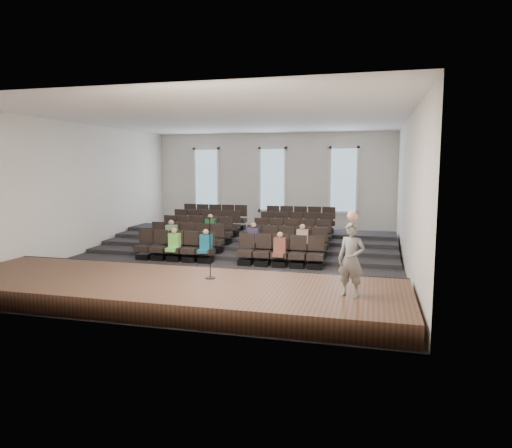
{
  "coord_description": "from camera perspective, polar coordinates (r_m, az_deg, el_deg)",
  "views": [
    {
      "loc": [
        4.92,
        -15.4,
        3.39
      ],
      "look_at": [
        0.82,
        0.5,
        1.28
      ],
      "focal_mm": 32.0,
      "sensor_mm": 36.0,
      "label": 1
    }
  ],
  "objects": [
    {
      "name": "audience",
      "position": [
        16.58,
        -3.67,
        -1.74
      ],
      "size": [
        5.45,
        2.64,
        1.1
      ],
      "color": "#79D956",
      "rests_on": "seating_rows"
    },
    {
      "name": "risers",
      "position": [
        19.48,
        -0.36,
        -2.13
      ],
      "size": [
        11.8,
        4.8,
        0.6
      ],
      "color": "black",
      "rests_on": "ground"
    },
    {
      "name": "mic_stand",
      "position": [
        11.81,
        -5.75,
        -4.51
      ],
      "size": [
        0.27,
        0.27,
        1.6
      ],
      "color": "black",
      "rests_on": "stage"
    },
    {
      "name": "wall_front",
      "position": [
        9.76,
        -15.89,
        1.8
      ],
      "size": [
        12.0,
        0.04,
        5.0
      ],
      "primitive_type": "cube",
      "color": "silver",
      "rests_on": "ground"
    },
    {
      "name": "windows",
      "position": [
        22.9,
        2.07,
        5.57
      ],
      "size": [
        8.44,
        0.1,
        3.24
      ],
      "color": "white",
      "rests_on": "wall_back"
    },
    {
      "name": "wall_back",
      "position": [
        22.97,
        2.1,
        5.08
      ],
      "size": [
        12.0,
        0.04,
        5.0
      ],
      "primitive_type": "cube",
      "color": "silver",
      "rests_on": "ground"
    },
    {
      "name": "speaker",
      "position": [
        10.29,
        11.82,
        -4.39
      ],
      "size": [
        0.69,
        0.55,
        1.66
      ],
      "primitive_type": "imported",
      "rotation": [
        0.0,
        0.0,
        -0.29
      ],
      "color": "slate",
      "rests_on": "stage"
    },
    {
      "name": "stage",
      "position": [
        11.84,
        -10.78,
        -8.2
      ],
      "size": [
        11.8,
        3.6,
        0.5
      ],
      "primitive_type": "cube",
      "color": "#4D2E21",
      "rests_on": "ground"
    },
    {
      "name": "ceiling",
      "position": [
        16.25,
        -3.32,
        13.02
      ],
      "size": [
        12.0,
        14.0,
        0.02
      ],
      "primitive_type": "cube",
      "color": "white",
      "rests_on": "ground"
    },
    {
      "name": "wall_right",
      "position": [
        15.47,
        18.56,
        3.63
      ],
      "size": [
        0.04,
        14.0,
        5.0
      ],
      "primitive_type": "cube",
      "color": "silver",
      "rests_on": "ground"
    },
    {
      "name": "stage_lip",
      "position": [
        13.41,
        -7.54,
        -6.3
      ],
      "size": [
        11.8,
        0.06,
        0.52
      ],
      "primitive_type": "cube",
      "color": "black",
      "rests_on": "ground"
    },
    {
      "name": "wall_left",
      "position": [
        18.91,
        -20.95,
        4.13
      ],
      "size": [
        0.04,
        14.0,
        5.0
      ],
      "primitive_type": "cube",
      "color": "silver",
      "rests_on": "ground"
    },
    {
      "name": "seating_rows",
      "position": [
        17.85,
        -1.71,
        -1.43
      ],
      "size": [
        6.8,
        4.7,
        1.67
      ],
      "color": "black",
      "rests_on": "ground"
    },
    {
      "name": "ground",
      "position": [
        16.52,
        -3.19,
        -4.55
      ],
      "size": [
        14.0,
        14.0,
        0.0
      ],
      "primitive_type": "plane",
      "color": "black",
      "rests_on": "ground"
    }
  ]
}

